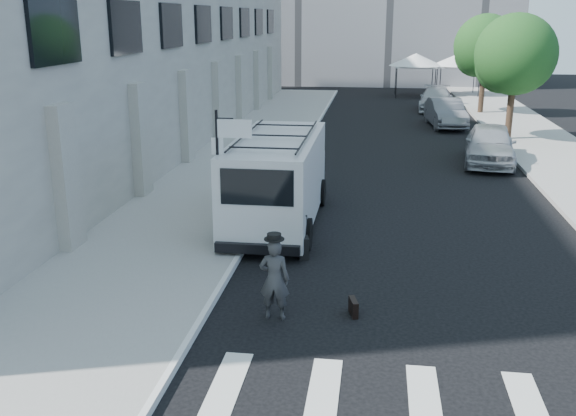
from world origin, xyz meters
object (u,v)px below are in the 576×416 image
(briefcase, at_px, (353,307))
(parked_car_c, at_px, (436,99))
(cargo_van, at_px, (278,179))
(businessman, at_px, (274,279))
(parked_car_b, at_px, (446,113))
(parked_car_a, at_px, (490,144))
(suitcase, at_px, (304,247))

(briefcase, xyz_separation_m, parked_car_c, (4.04, 30.49, 0.56))
(briefcase, bearing_deg, cargo_van, 98.06)
(briefcase, distance_m, parked_car_c, 30.76)
(businessman, bearing_deg, parked_car_b, -102.93)
(cargo_van, relative_size, parked_car_a, 1.42)
(businessman, height_order, suitcase, businessman)
(cargo_van, height_order, parked_car_c, cargo_van)
(suitcase, bearing_deg, briefcase, -79.23)
(cargo_van, relative_size, parked_car_c, 1.37)
(parked_car_b, bearing_deg, briefcase, -105.32)
(cargo_van, bearing_deg, parked_car_a, 50.25)
(parked_car_b, distance_m, parked_car_c, 6.47)
(businessman, relative_size, parked_car_c, 0.33)
(briefcase, distance_m, suitcase, 3.35)
(businessman, xyz_separation_m, parked_car_a, (6.50, 15.13, -0.01))
(parked_car_a, bearing_deg, cargo_van, -122.36)
(cargo_van, xyz_separation_m, parked_car_a, (7.40, 8.86, -0.49))
(businessman, height_order, briefcase, businessman)
(suitcase, height_order, parked_car_c, parked_car_c)
(briefcase, height_order, parked_car_a, parked_car_a)
(suitcase, relative_size, cargo_van, 0.16)
(suitcase, xyz_separation_m, parked_car_b, (5.41, 20.97, 0.48))
(briefcase, bearing_deg, parked_car_b, 65.93)
(cargo_van, relative_size, parked_car_b, 1.46)
(suitcase, height_order, parked_car_a, parked_car_a)
(briefcase, relative_size, parked_car_c, 0.09)
(suitcase, height_order, parked_car_b, parked_car_b)
(suitcase, distance_m, parked_car_a, 13.33)
(briefcase, bearing_deg, parked_car_c, 67.93)
(parked_car_a, distance_m, parked_car_c, 15.74)
(businessman, xyz_separation_m, cargo_van, (-0.90, 6.27, 0.47))
(briefcase, xyz_separation_m, parked_car_a, (4.94, 14.78, 0.65))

